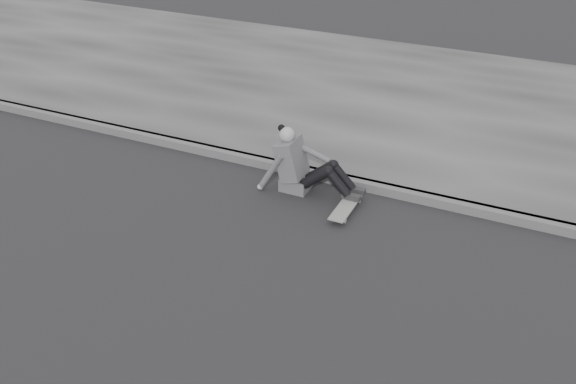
# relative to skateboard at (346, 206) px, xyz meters

# --- Properties ---
(ground) EXTENTS (80.00, 80.00, 0.00)m
(ground) POSITION_rel_skateboard_xyz_m (-1.24, -1.95, -0.07)
(ground) COLOR black
(ground) RESTS_ON ground
(curb) EXTENTS (24.00, 0.16, 0.12)m
(curb) POSITION_rel_skateboard_xyz_m (-1.24, 0.63, -0.01)
(curb) COLOR #4D4D4D
(curb) RESTS_ON ground
(sidewalk) EXTENTS (24.00, 6.00, 0.12)m
(sidewalk) POSITION_rel_skateboard_xyz_m (-1.24, 3.65, -0.01)
(sidewalk) COLOR #3A3A3A
(sidewalk) RESTS_ON ground
(skateboard) EXTENTS (0.20, 0.78, 0.09)m
(skateboard) POSITION_rel_skateboard_xyz_m (0.00, 0.00, 0.00)
(skateboard) COLOR gray
(skateboard) RESTS_ON ground
(seated_woman) EXTENTS (1.38, 0.46, 0.88)m
(seated_woman) POSITION_rel_skateboard_xyz_m (-0.73, 0.25, 0.29)
(seated_woman) COLOR #4B4B4E
(seated_woman) RESTS_ON ground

